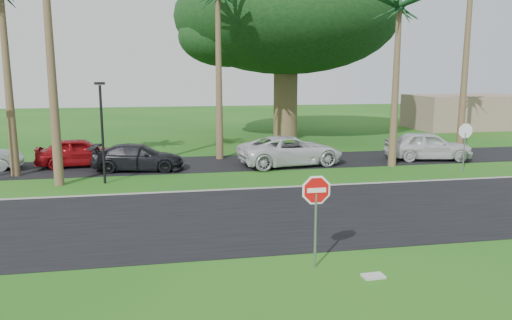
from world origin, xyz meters
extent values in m
plane|color=#155014|center=(0.00, 0.00, 0.00)|extent=(120.00, 120.00, 0.00)
cube|color=black|center=(0.00, 2.00, 0.01)|extent=(120.00, 8.00, 0.02)
cube|color=black|center=(0.00, 12.50, 0.01)|extent=(120.00, 5.00, 0.02)
cube|color=gray|center=(0.00, 6.05, 0.03)|extent=(120.00, 0.12, 0.06)
cylinder|color=gray|center=(0.50, -3.00, 1.00)|extent=(0.07, 0.07, 2.00)
cylinder|color=white|center=(0.50, -3.00, 2.10)|extent=(1.05, 0.02, 1.05)
cylinder|color=red|center=(0.50, -3.00, 2.10)|extent=(0.90, 0.02, 0.90)
cube|color=white|center=(0.50, -3.00, 2.10)|extent=(0.50, 0.02, 0.12)
cylinder|color=gray|center=(12.00, 8.00, 1.00)|extent=(0.07, 0.07, 2.00)
cylinder|color=white|center=(12.00, 8.00, 2.10)|extent=(1.05, 0.02, 1.05)
cylinder|color=red|center=(12.00, 8.00, 2.10)|extent=(0.90, 0.02, 0.90)
cube|color=white|center=(12.00, 8.00, 2.10)|extent=(0.50, 0.02, 0.12)
cone|color=brown|center=(-10.50, 11.00, 4.50)|extent=(0.44, 0.44, 9.00)
cone|color=brown|center=(-8.00, 8.50, 5.75)|extent=(0.44, 0.44, 11.50)
cone|color=brown|center=(0.00, 14.00, 4.75)|extent=(0.44, 0.44, 9.50)
cone|color=brown|center=(9.00, 10.00, 4.25)|extent=(0.44, 0.44, 8.50)
cone|color=brown|center=(15.00, 13.00, 6.00)|extent=(0.44, 0.44, 12.00)
cylinder|color=brown|center=(6.00, 22.00, 3.00)|extent=(1.80, 1.80, 6.00)
ellipsoid|color=black|center=(6.00, 22.00, 9.00)|extent=(16.50, 16.50, 8.25)
cylinder|color=black|center=(-6.00, 8.50, 2.25)|extent=(0.12, 0.12, 4.50)
cube|color=black|center=(-6.00, 8.50, 4.58)|extent=(0.45, 0.25, 0.12)
cube|color=gray|center=(24.00, 26.00, 1.50)|extent=(10.00, 6.00, 3.00)
imported|color=maroon|center=(-7.73, 13.04, 0.78)|extent=(4.75, 2.35, 1.56)
imported|color=black|center=(-4.59, 11.29, 0.68)|extent=(4.93, 2.53, 1.37)
imported|color=silver|center=(3.59, 11.19, 0.80)|extent=(6.10, 3.47, 1.61)
imported|color=silver|center=(11.88, 11.35, 0.83)|extent=(5.16, 2.81, 1.67)
cube|color=#A9AAA1|center=(1.76, -3.90, 0.03)|extent=(0.57, 0.38, 0.06)
camera|label=1|loc=(-3.37, -14.96, 5.10)|focal=35.00mm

